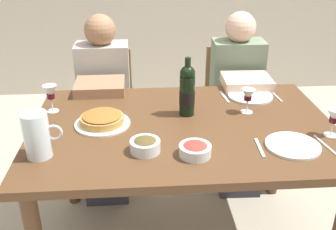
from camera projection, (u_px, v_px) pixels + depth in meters
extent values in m
cube|color=brown|center=(183.00, 128.00, 1.94)|extent=(1.50, 1.00, 0.04)
cylinder|color=brown|center=(69.00, 154.00, 2.43)|extent=(0.07, 0.07, 0.72)
cylinder|color=brown|center=(278.00, 146.00, 2.52)|extent=(0.07, 0.07, 0.72)
cylinder|color=black|center=(187.00, 96.00, 1.99)|extent=(0.08, 0.08, 0.21)
sphere|color=black|center=(188.00, 73.00, 1.94)|extent=(0.08, 0.08, 0.08)
cylinder|color=black|center=(188.00, 65.00, 1.92)|extent=(0.03, 0.03, 0.07)
cylinder|color=black|center=(187.00, 97.00, 1.99)|extent=(0.08, 0.08, 0.07)
cylinder|color=silver|center=(37.00, 135.00, 1.62)|extent=(0.11, 0.11, 0.20)
cylinder|color=silver|center=(38.00, 143.00, 1.64)|extent=(0.10, 0.10, 0.12)
torus|color=silver|center=(54.00, 132.00, 1.62)|extent=(0.07, 0.01, 0.07)
cylinder|color=white|center=(103.00, 124.00, 1.93)|extent=(0.27, 0.27, 0.01)
cylinder|color=#C18E47|center=(102.00, 120.00, 1.92)|extent=(0.21, 0.21, 0.03)
ellipsoid|color=#9E6028|center=(102.00, 115.00, 1.91)|extent=(0.19, 0.19, 0.02)
cylinder|color=silver|center=(195.00, 150.00, 1.66)|extent=(0.14, 0.14, 0.05)
ellipsoid|color=#B2382D|center=(195.00, 147.00, 1.65)|extent=(0.11, 0.11, 0.03)
cylinder|color=silver|center=(145.00, 146.00, 1.69)|extent=(0.13, 0.13, 0.05)
ellipsoid|color=brown|center=(145.00, 142.00, 1.68)|extent=(0.11, 0.11, 0.04)
cylinder|color=silver|center=(246.00, 112.00, 2.05)|extent=(0.06, 0.06, 0.00)
cylinder|color=silver|center=(247.00, 106.00, 2.04)|extent=(0.01, 0.01, 0.06)
cone|color=silver|center=(248.00, 95.00, 2.01)|extent=(0.07, 0.07, 0.06)
cylinder|color=#470A14|center=(248.00, 98.00, 2.02)|extent=(0.04, 0.04, 0.02)
cylinder|color=silver|center=(330.00, 135.00, 1.83)|extent=(0.06, 0.06, 0.00)
cylinder|color=silver|center=(332.00, 129.00, 1.81)|extent=(0.01, 0.01, 0.06)
cone|color=silver|center=(334.00, 116.00, 1.78)|extent=(0.07, 0.07, 0.07)
cylinder|color=#470A14|center=(334.00, 120.00, 1.79)|extent=(0.04, 0.04, 0.02)
cylinder|color=silver|center=(53.00, 111.00, 2.07)|extent=(0.06, 0.06, 0.00)
cylinder|color=silver|center=(52.00, 105.00, 2.05)|extent=(0.01, 0.01, 0.07)
cone|color=silver|center=(50.00, 92.00, 2.02)|extent=(0.07, 0.07, 0.08)
cylinder|color=#470A14|center=(51.00, 96.00, 2.03)|extent=(0.04, 0.04, 0.03)
cylinder|color=white|center=(293.00, 146.00, 1.73)|extent=(0.24, 0.24, 0.01)
cylinder|color=silver|center=(250.00, 96.00, 2.24)|extent=(0.26, 0.26, 0.01)
cube|color=silver|center=(260.00, 147.00, 1.72)|extent=(0.02, 0.16, 0.00)
cube|color=silver|center=(325.00, 145.00, 1.74)|extent=(0.04, 0.18, 0.00)
cube|color=silver|center=(276.00, 95.00, 2.25)|extent=(0.03, 0.18, 0.00)
cube|color=silver|center=(225.00, 97.00, 2.23)|extent=(0.03, 0.16, 0.00)
cube|color=olive|center=(107.00, 113.00, 2.74)|extent=(0.40, 0.40, 0.02)
cube|color=olive|center=(106.00, 76.00, 2.81)|extent=(0.36, 0.03, 0.40)
cylinder|color=olive|center=(83.00, 156.00, 2.67)|extent=(0.04, 0.04, 0.45)
cylinder|color=olive|center=(133.00, 153.00, 2.70)|extent=(0.04, 0.04, 0.45)
cylinder|color=olive|center=(88.00, 132.00, 2.98)|extent=(0.04, 0.04, 0.45)
cylinder|color=olive|center=(133.00, 130.00, 3.00)|extent=(0.04, 0.04, 0.45)
cube|color=#B7B2A8|center=(104.00, 81.00, 2.59)|extent=(0.34, 0.20, 0.50)
sphere|color=#9E7051|center=(100.00, 30.00, 2.44)|extent=(0.20, 0.20, 0.20)
cube|color=#33333D|center=(105.00, 127.00, 2.53)|extent=(0.31, 0.38, 0.14)
cube|color=#33333D|center=(106.00, 175.00, 2.51)|extent=(0.27, 0.12, 0.40)
cube|color=#9E7051|center=(100.00, 87.00, 2.31)|extent=(0.29, 0.24, 0.06)
cube|color=olive|center=(232.00, 109.00, 2.81)|extent=(0.41, 0.41, 0.02)
cube|color=olive|center=(230.00, 72.00, 2.88)|extent=(0.36, 0.04, 0.40)
cylinder|color=olive|center=(211.00, 149.00, 2.75)|extent=(0.04, 0.04, 0.45)
cylinder|color=olive|center=(258.00, 148.00, 2.76)|extent=(0.04, 0.04, 0.45)
cylinder|color=olive|center=(205.00, 127.00, 3.06)|extent=(0.04, 0.04, 0.45)
cylinder|color=olive|center=(247.00, 126.00, 3.07)|extent=(0.04, 0.04, 0.45)
cube|color=gray|center=(236.00, 77.00, 2.66)|extent=(0.35, 0.21, 0.50)
sphere|color=beige|center=(241.00, 27.00, 2.51)|extent=(0.20, 0.20, 0.20)
cube|color=#33333D|center=(239.00, 122.00, 2.60)|extent=(0.32, 0.39, 0.14)
cube|color=#33333D|center=(241.00, 168.00, 2.58)|extent=(0.28, 0.13, 0.40)
cube|color=beige|center=(246.00, 82.00, 2.38)|extent=(0.30, 0.25, 0.06)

